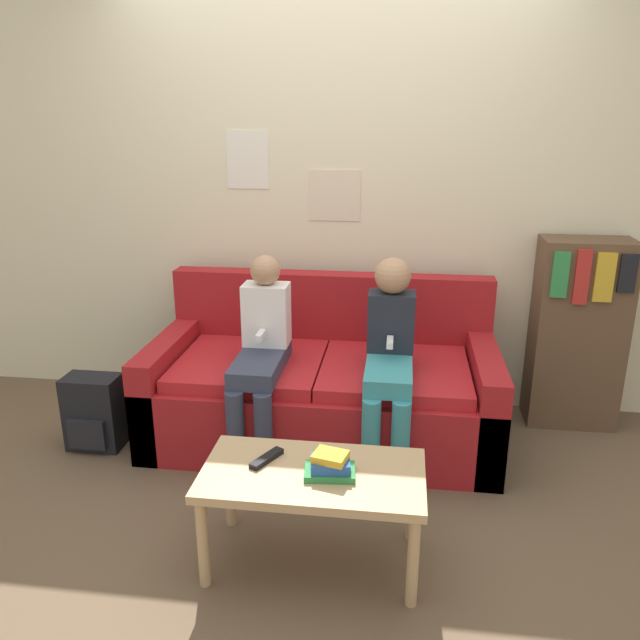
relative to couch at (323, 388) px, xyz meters
name	(u,v)px	position (x,y,z in m)	size (l,w,h in m)	color
ground_plane	(308,489)	(0.00, -0.57, -0.28)	(10.00, 10.00, 0.00)	brown
wall_back	(335,192)	(0.00, 0.54, 1.02)	(8.00, 0.06, 2.60)	beige
couch	(323,388)	(0.00, 0.00, 0.00)	(1.87, 0.90, 0.86)	maroon
coffee_table	(313,483)	(0.10, -1.08, 0.08)	(0.87, 0.46, 0.42)	tan
person_left	(261,349)	(-0.30, -0.22, 0.30)	(0.24, 0.60, 1.04)	#33384C
person_right	(390,352)	(0.36, -0.21, 0.32)	(0.24, 0.60, 1.05)	teal
tv_remote	(267,458)	(-0.10, -1.02, 0.15)	(0.12, 0.17, 0.02)	black
book_stack	(330,466)	(0.17, -1.09, 0.18)	(0.20, 0.15, 0.10)	#2D8442
bookshelf	(577,333)	(1.42, 0.35, 0.27)	(0.49, 0.30, 1.09)	brown
backpack	(94,413)	(-1.21, -0.32, -0.08)	(0.29, 0.21, 0.41)	black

